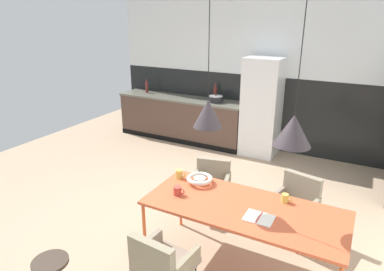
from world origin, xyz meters
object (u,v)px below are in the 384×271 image
mug_white_ceramic (178,191)px  pendant_lamp_over_table_far (293,130)px  armchair_facing_counter (211,180)px  armchair_far_side (297,200)px  cooking_pot (216,99)px  bottle_wine_green (147,87)px  mug_wide_latte (179,174)px  side_stool (51,265)px  pendant_lamp_over_table_near (208,113)px  armchair_head_of_table (161,261)px  dining_table (244,210)px  mug_tall_blue (285,198)px  bottle_vinegar_dark (215,93)px  fruit_bowl (200,179)px  open_book (259,218)px  refrigerator_column (262,107)px

mug_white_ceramic → pendant_lamp_over_table_far: (1.10, 0.11, 0.83)m
armchair_facing_counter → armchair_far_side: armchair_far_side is taller
cooking_pot → bottle_wine_green: size_ratio=0.91×
armchair_facing_counter → bottle_wine_green: size_ratio=2.45×
mug_wide_latte → side_stool: mug_wide_latte is taller
mug_wide_latte → pendant_lamp_over_table_near: pendant_lamp_over_table_near is taller
mug_white_ceramic → armchair_far_side: bearing=41.5°
armchair_facing_counter → armchair_head_of_table: armchair_head_of_table is taller
armchair_facing_counter → side_stool: bearing=61.3°
dining_table → bottle_wine_green: bearing=136.9°
pendant_lamp_over_table_near → mug_white_ceramic: bearing=-166.2°
mug_tall_blue → mug_white_ceramic: mug_white_ceramic is taller
cooking_pot → mug_wide_latte: bearing=-73.5°
bottle_vinegar_dark → pendant_lamp_over_table_far: bearing=-56.2°
fruit_bowl → open_book: 0.90m
fruit_bowl → mug_white_ceramic: 0.35m
open_book → dining_table: bearing=146.2°
bottle_wine_green → side_stool: bottle_wine_green is taller
refrigerator_column → open_book: (1.02, -3.34, -0.16)m
armchair_facing_counter → mug_wide_latte: size_ratio=5.81×
refrigerator_column → open_book: refrigerator_column is taller
mug_tall_blue → open_book: bearing=-109.2°
armchair_head_of_table → pendant_lamp_over_table_near: pendant_lamp_over_table_near is taller
armchair_facing_counter → open_book: size_ratio=2.69×
mug_wide_latte → mug_tall_blue: mug_wide_latte is taller
refrigerator_column → fruit_bowl: 2.98m
refrigerator_column → bottle_vinegar_dark: size_ratio=5.56×
fruit_bowl → refrigerator_column: bearing=94.0°
cooking_pot → side_stool: size_ratio=0.55×
armchair_facing_counter → mug_tall_blue: (1.11, -0.60, 0.33)m
dining_table → bottle_vinegar_dark: (-1.87, 3.40, 0.34)m
armchair_far_side → pendant_lamp_over_table_near: (-0.77, -0.87, 1.19)m
bottle_vinegar_dark → side_stool: bottle_vinegar_dark is taller
dining_table → open_book: 0.24m
open_book → side_stool: (-1.55, -1.14, -0.32)m
mug_wide_latte → pendant_lamp_over_table_near: bearing=-29.2°
open_book → pendant_lamp_over_table_near: (-0.60, 0.10, 0.92)m
dining_table → armchair_head_of_table: armchair_head_of_table is taller
refrigerator_column → cooking_pot: bearing=-178.6°
bottle_wine_green → pendant_lamp_over_table_far: pendant_lamp_over_table_far is taller
fruit_bowl → pendant_lamp_over_table_far: size_ratio=0.22×
mug_tall_blue → mug_white_ceramic: 1.12m
mug_tall_blue → fruit_bowl: bearing=-177.3°
bottle_wine_green → side_stool: (2.13, -4.53, -0.60)m
dining_table → armchair_far_side: bearing=66.4°
refrigerator_column → pendant_lamp_over_table_near: (0.42, -3.24, 0.76)m
dining_table → pendant_lamp_over_table_near: size_ratio=1.52×
pendant_lamp_over_table_far → dining_table: bearing=179.8°
mug_tall_blue → cooking_pot: (-2.10, 2.90, 0.18)m
armchair_far_side → bottle_wine_green: (-3.85, 2.42, 0.55)m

